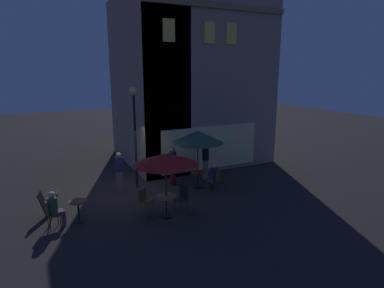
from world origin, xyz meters
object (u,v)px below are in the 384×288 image
(patio_umbrella_1, at_px, (165,159))
(patron_standing_3, at_px, (205,160))
(cafe_table_0, at_px, (198,177))
(cafe_table_2, at_px, (78,208))
(patron_standing_2, at_px, (119,172))
(street_lamp_near_corner, at_px, (134,117))
(patron_standing_4, at_px, (173,166))
(cafe_chair_3, at_px, (50,213))
(patron_seated_0, at_px, (213,175))
(menu_sandwich_board, at_px, (49,204))
(cafe_table_1, at_px, (166,202))
(cafe_chair_2, at_px, (145,198))
(cafe_chair_1, at_px, (182,196))
(patio_umbrella_0, at_px, (198,137))
(cafe_chair_0, at_px, (216,179))
(patron_seated_1, at_px, (55,207))

(patio_umbrella_1, distance_m, patron_standing_3, 4.49)
(cafe_table_0, xyz_separation_m, patio_umbrella_1, (-2.27, -2.06, 1.60))
(cafe_table_2, height_order, patron_standing_2, patron_standing_2)
(street_lamp_near_corner, height_order, patron_standing_4, street_lamp_near_corner)
(street_lamp_near_corner, distance_m, cafe_chair_3, 5.02)
(cafe_table_0, distance_m, cafe_table_2, 5.15)
(patron_seated_0, distance_m, patron_standing_2, 3.89)
(menu_sandwich_board, relative_size, cafe_table_0, 1.21)
(patron_standing_4, bearing_deg, cafe_chair_3, -174.14)
(cafe_table_1, xyz_separation_m, cafe_table_2, (-2.76, 1.00, -0.08))
(patio_umbrella_1, bearing_deg, cafe_table_1, -97.13)
(menu_sandwich_board, height_order, patio_umbrella_1, patio_umbrella_1)
(cafe_table_0, xyz_separation_m, cafe_chair_2, (-2.82, -1.36, 0.07))
(cafe_chair_1, height_order, patron_seated_0, patron_seated_0)
(cafe_table_2, relative_size, patron_standing_2, 0.43)
(patron_standing_4, bearing_deg, patron_standing_2, 158.32)
(patio_umbrella_0, relative_size, cafe_chair_0, 2.71)
(cafe_chair_0, height_order, patron_standing_2, patron_standing_2)
(menu_sandwich_board, xyz_separation_m, patio_umbrella_1, (3.61, -1.86, 1.63))
(patron_seated_1, distance_m, patron_standing_4, 5.34)
(cafe_table_1, distance_m, patio_umbrella_0, 3.50)
(cafe_table_2, relative_size, patron_standing_3, 0.41)
(cafe_table_0, relative_size, patron_standing_3, 0.41)
(cafe_table_1, height_order, cafe_chair_3, cafe_chair_3)
(patron_seated_1, bearing_deg, cafe_chair_2, -13.39)
(cafe_chair_0, distance_m, patron_seated_1, 6.27)
(cafe_table_1, xyz_separation_m, cafe_chair_0, (2.77, 1.33, -0.01))
(cafe_chair_2, bearing_deg, cafe_chair_1, 34.46)
(street_lamp_near_corner, height_order, cafe_table_1, street_lamp_near_corner)
(patio_umbrella_1, relative_size, patron_standing_3, 1.28)
(cafe_table_0, relative_size, cafe_table_1, 0.93)
(cafe_chair_2, relative_size, cafe_chair_3, 0.99)
(cafe_table_2, xyz_separation_m, patio_umbrella_1, (2.76, -1.00, 1.60))
(street_lamp_near_corner, bearing_deg, menu_sandwich_board, -158.17)
(cafe_table_2, distance_m, patio_umbrella_1, 3.35)
(cafe_table_0, height_order, cafe_chair_0, cafe_chair_0)
(patron_standing_2, xyz_separation_m, patron_standing_3, (3.99, -0.13, 0.05))
(cafe_chair_3, xyz_separation_m, patron_seated_0, (6.31, 0.60, 0.15))
(cafe_table_1, bearing_deg, cafe_chair_1, 21.06)
(patron_seated_0, relative_size, patron_standing_3, 0.69)
(cafe_table_2, relative_size, cafe_chair_0, 0.79)
(cafe_table_2, distance_m, cafe_chair_3, 0.88)
(patron_seated_0, relative_size, patron_standing_4, 0.71)
(patron_standing_2, bearing_deg, street_lamp_near_corner, -122.13)
(cafe_chair_3, relative_size, patron_seated_0, 0.73)
(cafe_table_0, distance_m, cafe_table_1, 3.07)
(cafe_table_0, relative_size, patio_umbrella_0, 0.29)
(menu_sandwich_board, relative_size, patron_standing_3, 0.49)
(cafe_chair_2, height_order, cafe_chair_3, cafe_chair_3)
(patio_umbrella_1, height_order, patron_seated_1, patio_umbrella_1)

